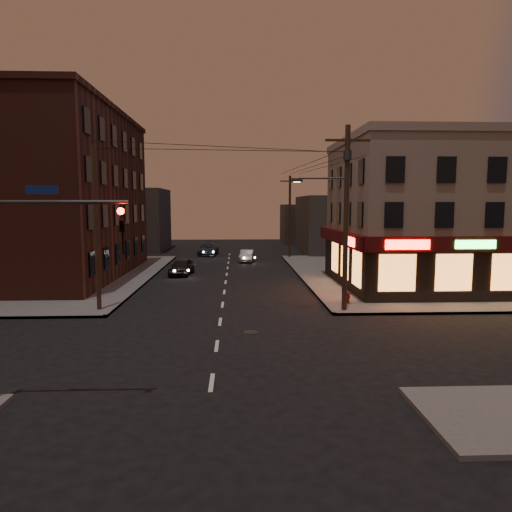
{
  "coord_description": "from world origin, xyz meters",
  "views": [
    {
      "loc": [
        0.86,
        -18.75,
        5.92
      ],
      "look_at": [
        1.9,
        5.52,
        3.2
      ],
      "focal_mm": 32.0,
      "sensor_mm": 36.0,
      "label": 1
    }
  ],
  "objects": [
    {
      "name": "fire_hydrant",
      "position": [
        7.42,
        7.46,
        0.51
      ],
      "size": [
        0.29,
        0.29,
        0.66
      ],
      "rotation": [
        0.0,
        0.0,
        -0.06
      ],
      "color": "maroon",
      "rests_on": "sidewalk_ne"
    },
    {
      "name": "sedan_far",
      "position": [
        -2.5,
        35.12,
        0.75
      ],
      "size": [
        2.42,
        5.27,
        1.49
      ],
      "primitive_type": "imported",
      "rotation": [
        0.0,
        0.0,
        -0.07
      ],
      "color": "#1C2738",
      "rests_on": "ground"
    },
    {
      "name": "sedan_near",
      "position": [
        -3.83,
        19.91,
        0.7
      ],
      "size": [
        2.08,
        4.25,
        1.4
      ],
      "primitive_type": "imported",
      "rotation": [
        0.0,
        0.0,
        -0.11
      ],
      "color": "black",
      "rests_on": "ground"
    },
    {
      "name": "bg_building_nw",
      "position": [
        -13.0,
        42.0,
        4.0
      ],
      "size": [
        9.0,
        10.0,
        8.0
      ],
      "primitive_type": "cube",
      "color": "#3F3D3A",
      "rests_on": "ground"
    },
    {
      "name": "sedan_mid",
      "position": [
        1.93,
        28.71,
        0.63
      ],
      "size": [
        1.75,
        3.96,
        1.26
      ],
      "primitive_type": "imported",
      "rotation": [
        0.0,
        0.0,
        -0.11
      ],
      "color": "slate",
      "rests_on": "ground"
    },
    {
      "name": "utility_pole_far",
      "position": [
        6.8,
        32.0,
        4.65
      ],
      "size": [
        0.26,
        0.26,
        9.0
      ],
      "primitive_type": "cylinder",
      "color": "#382619",
      "rests_on": "sidewalk_ne"
    },
    {
      "name": "pizza_building",
      "position": [
        15.93,
        13.43,
        5.35
      ],
      "size": [
        15.85,
        12.85,
        10.5
      ],
      "color": "gray",
      "rests_on": "sidewalk_ne"
    },
    {
      "name": "bg_building_ne_b",
      "position": [
        12.0,
        52.0,
        3.0
      ],
      "size": [
        8.0,
        8.0,
        6.0
      ],
      "primitive_type": "cube",
      "color": "#3F3D3A",
      "rests_on": "ground"
    },
    {
      "name": "brick_apartment",
      "position": [
        -14.5,
        19.0,
        6.65
      ],
      "size": [
        12.0,
        20.0,
        13.0
      ],
      "primitive_type": "cube",
      "color": "#4D2318",
      "rests_on": "sidewalk_nw"
    },
    {
      "name": "ground",
      "position": [
        0.0,
        0.0,
        0.0
      ],
      "size": [
        120.0,
        120.0,
        0.0
      ],
      "primitive_type": "plane",
      "color": "black",
      "rests_on": "ground"
    },
    {
      "name": "traffic_signal",
      "position": [
        -5.57,
        -5.6,
        4.16
      ],
      "size": [
        4.49,
        0.32,
        6.47
      ],
      "color": "#333538",
      "rests_on": "ground"
    },
    {
      "name": "utility_pole_main",
      "position": [
        6.68,
        5.8,
        5.76
      ],
      "size": [
        4.2,
        0.44,
        10.0
      ],
      "color": "#382619",
      "rests_on": "sidewalk_ne"
    },
    {
      "name": "utility_pole_west",
      "position": [
        -6.8,
        6.5,
        4.65
      ],
      "size": [
        0.24,
        0.24,
        9.0
      ],
      "primitive_type": "cylinder",
      "color": "#382619",
      "rests_on": "sidewalk_nw"
    },
    {
      "name": "bg_building_ne_a",
      "position": [
        14.0,
        38.0,
        3.5
      ],
      "size": [
        10.0,
        12.0,
        7.0
      ],
      "primitive_type": "cube",
      "color": "#3F3D3A",
      "rests_on": "ground"
    },
    {
      "name": "sidewalk_ne",
      "position": [
        18.0,
        19.0,
        0.07
      ],
      "size": [
        24.0,
        28.0,
        0.15
      ],
      "primitive_type": "cube",
      "color": "#514F4C",
      "rests_on": "ground"
    },
    {
      "name": "sidewalk_nw",
      "position": [
        -18.0,
        19.0,
        0.07
      ],
      "size": [
        24.0,
        28.0,
        0.15
      ],
      "primitive_type": "cube",
      "color": "#514F4C",
      "rests_on": "ground"
    }
  ]
}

